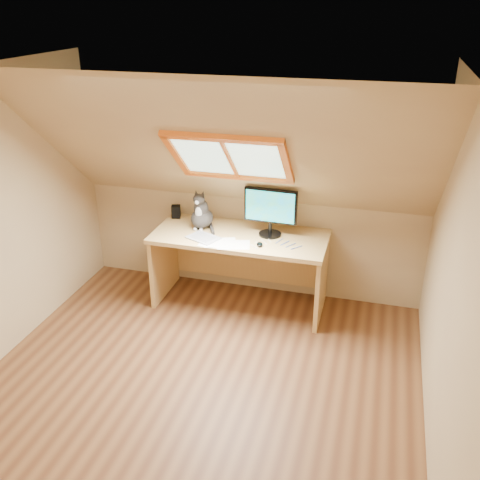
% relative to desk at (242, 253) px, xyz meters
% --- Properties ---
extents(ground, '(3.50, 3.50, 0.00)m').
position_rel_desk_xyz_m(ground, '(0.01, -1.45, -0.54)').
color(ground, brown).
rests_on(ground, ground).
extents(room_shell, '(3.52, 3.52, 2.41)m').
position_rel_desk_xyz_m(room_shell, '(0.01, -1.54, 0.89)').
color(room_shell, tan).
rests_on(room_shell, ground).
extents(desk, '(1.68, 0.74, 0.77)m').
position_rel_desk_xyz_m(desk, '(0.00, 0.00, 0.00)').
color(desk, tan).
rests_on(desk, ground).
extents(monitor, '(0.51, 0.21, 0.47)m').
position_rel_desk_xyz_m(monitor, '(0.28, -0.01, 0.50)').
color(monitor, black).
rests_on(monitor, desk).
extents(cat, '(0.24, 0.28, 0.40)m').
position_rel_desk_xyz_m(cat, '(-0.41, -0.00, 0.37)').
color(cat, '#393532').
rests_on(cat, desk).
extents(desk_speaker, '(0.11, 0.11, 0.13)m').
position_rel_desk_xyz_m(desk_speaker, '(-0.75, 0.18, 0.29)').
color(desk_speaker, black).
rests_on(desk_speaker, desk).
extents(graphics_tablet, '(0.35, 0.31, 0.01)m').
position_rel_desk_xyz_m(graphics_tablet, '(-0.31, -0.25, 0.24)').
color(graphics_tablet, '#B2B2B7').
rests_on(graphics_tablet, desk).
extents(mouse, '(0.08, 0.11, 0.03)m').
position_rel_desk_xyz_m(mouse, '(0.24, -0.27, 0.25)').
color(mouse, black).
rests_on(mouse, desk).
extents(papers, '(0.35, 0.30, 0.01)m').
position_rel_desk_xyz_m(papers, '(-0.08, -0.33, 0.23)').
color(papers, white).
rests_on(papers, desk).
extents(cables, '(0.51, 0.26, 0.01)m').
position_rel_desk_xyz_m(cables, '(0.39, -0.19, 0.23)').
color(cables, silver).
rests_on(cables, desk).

